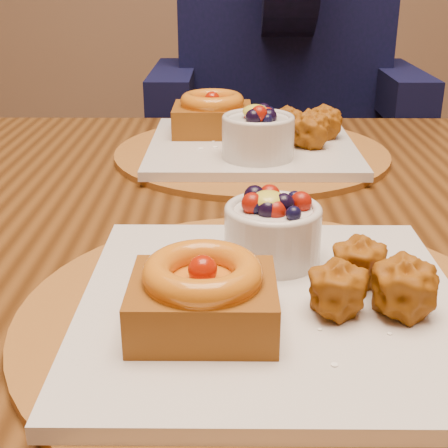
{
  "coord_description": "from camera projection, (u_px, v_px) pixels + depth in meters",
  "views": [
    {
      "loc": [
        -0.03,
        -0.65,
        1.0
      ],
      "look_at": [
        -0.03,
        -0.2,
        0.81
      ],
      "focal_mm": 50.0,
      "sensor_mm": 36.0,
      "label": 1
    }
  ],
  "objects": [
    {
      "name": "chair_far",
      "position": [
        272.0,
        164.0,
        1.59
      ],
      "size": [
        0.58,
        0.58,
        0.96
      ],
      "rotation": [
        0.0,
        0.0,
        -0.29
      ],
      "color": "black",
      "rests_on": "ground"
    },
    {
      "name": "place_setting_far",
      "position": [
        250.0,
        138.0,
        0.86
      ],
      "size": [
        0.38,
        0.38,
        0.09
      ],
      "color": "brown",
      "rests_on": "dining_table"
    },
    {
      "name": "dining_table",
      "position": [
        257.0,
        277.0,
        0.7
      ],
      "size": [
        1.6,
        0.9,
        0.76
      ],
      "color": "#351C09",
      "rests_on": "ground"
    },
    {
      "name": "place_setting_near",
      "position": [
        268.0,
        295.0,
        0.46
      ],
      "size": [
        0.38,
        0.38,
        0.08
      ],
      "color": "brown",
      "rests_on": "dining_table"
    },
    {
      "name": "diner",
      "position": [
        283.0,
        17.0,
        1.27
      ],
      "size": [
        0.52,
        0.5,
        0.85
      ],
      "rotation": [
        0.0,
        0.0,
        0.36
      ],
      "color": "black",
      "rests_on": "ground"
    }
  ]
}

